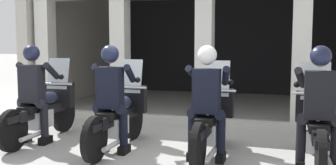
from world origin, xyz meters
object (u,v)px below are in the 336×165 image
Objects in this scene: police_officer_center_right at (207,93)px; motorcycle_center_right at (211,121)px; police_officer_far_left at (33,85)px; motorcycle_far_right at (316,127)px; police_officer_center_left at (111,89)px; motorcycle_far_left at (45,110)px; motorcycle_center_left at (119,116)px; police_officer_far_right at (319,97)px.

motorcycle_center_right is at bearing 88.10° from police_officer_center_right.
police_officer_far_left reaches higher than motorcycle_far_right.
police_officer_center_left is 2.90m from motorcycle_far_right.
police_officer_center_left is at bearing -3.61° from police_officer_far_left.
police_officer_far_left is at bearing 175.07° from motorcycle_far_right.
motorcycle_far_left is 2.85m from motorcycle_center_right.
motorcycle_far_right is (2.85, 0.02, 0.00)m from motorcycle_center_left.
motorcycle_center_right is at bearing 6.19° from police_officer_center_left.
motorcycle_center_left and motorcycle_far_right have the same top height.
police_officer_far_right reaches higher than motorcycle_center_left.
police_officer_far_right is at bearing -1.16° from police_officer_center_right.
police_officer_center_left is at bearing 178.61° from police_officer_center_right.
police_officer_center_right is at bearing -0.90° from police_officer_far_left.
motorcycle_center_left is 1.00× the size of motorcycle_far_right.
police_officer_far_right is at bearing -4.95° from police_officer_center_left.
motorcycle_far_left is at bearing 91.33° from police_officer_far_left.
motorcycle_far_right is 0.52m from police_officer_far_right.
police_officer_far_left is 1.43m from police_officer_center_left.
motorcycle_far_right is (4.27, 0.17, -0.44)m from police_officer_far_left.
motorcycle_center_left is at bearing 178.61° from motorcycle_center_right.
police_officer_center_left is at bearing 178.81° from motorcycle_far_right.
motorcycle_center_right is (1.42, 0.01, 0.00)m from motorcycle_center_left.
police_officer_far_left is 4.27m from police_officer_far_right.
police_officer_far_left is at bearing 175.88° from police_officer_center_right.
motorcycle_far_right is (1.42, 0.30, -0.44)m from police_officer_center_right.
police_officer_center_right is (2.84, -0.41, 0.44)m from motorcycle_far_left.
police_officer_far_right is (1.42, -0.27, 0.44)m from motorcycle_center_right.
motorcycle_far_right is at bearing 82.50° from police_officer_far_right.
police_officer_center_left reaches higher than motorcycle_far_right.
motorcycle_center_right is 1.51m from police_officer_far_right.
police_officer_center_left is 2.85m from police_officer_far_right.
motorcycle_center_right is (2.85, -0.12, 0.00)m from motorcycle_far_left.
motorcycle_far_left is at bearing 169.49° from motorcycle_center_left.
motorcycle_far_right is at bearing 0.09° from motorcycle_far_left.
police_officer_center_right reaches higher than motorcycle_center_right.
motorcycle_far_left and motorcycle_center_right have the same top height.
police_officer_far_left is 2.88m from motorcycle_center_right.
motorcycle_center_left is at bearing 84.43° from police_officer_center_left.
police_officer_far_right is (2.84, -0.27, 0.44)m from motorcycle_center_left.
motorcycle_center_right is 0.52m from police_officer_center_right.
motorcycle_center_left is at bearing 167.32° from police_officer_center_right.
motorcycle_far_right is at bearing 10.09° from police_officer_center_right.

